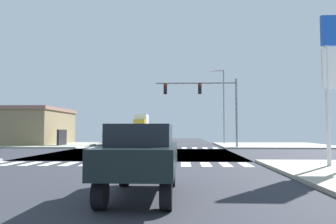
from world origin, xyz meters
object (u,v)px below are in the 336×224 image
(sedan_farside_1, at_px, (114,135))
(sedan_trailing_3, at_px, (135,134))
(suv_nearside_1, at_px, (155,132))
(box_truck_leading_1, at_px, (141,126))
(traffic_signal_mast, at_px, (205,96))
(pickup_crossing_1, at_px, (124,133))
(street_lamp, at_px, (222,100))
(bank_building, at_px, (4,126))
(sedan_queued_2, at_px, (142,153))

(sedan_farside_1, bearing_deg, sedan_trailing_3, -90.00)
(suv_nearside_1, relative_size, box_truck_leading_1, 0.64)
(traffic_signal_mast, relative_size, pickup_crossing_1, 1.54)
(street_lamp, xyz_separation_m, sedan_trailing_3, (-13.12, 13.22, -4.40))
(box_truck_leading_1, bearing_deg, bank_building, 61.44)
(suv_nearside_1, height_order, sedan_farside_1, suv_nearside_1)
(bank_building, bearing_deg, street_lamp, 6.49)
(box_truck_leading_1, bearing_deg, street_lamp, 121.27)
(bank_building, height_order, sedan_trailing_3, bank_building)
(traffic_signal_mast, height_order, street_lamp, street_lamp)
(bank_building, relative_size, box_truck_leading_1, 2.22)
(sedan_trailing_3, bearing_deg, box_truck_leading_1, -90.00)
(pickup_crossing_1, bearing_deg, traffic_signal_mast, 128.59)
(street_lamp, xyz_separation_m, sedan_farside_1, (-13.12, -3.13, -4.40))
(sedan_farside_1, bearing_deg, suv_nearside_1, -97.81)
(sedan_farside_1, height_order, sedan_queued_2, same)
(traffic_signal_mast, relative_size, sedan_trailing_3, 1.83)
(pickup_crossing_1, relative_size, sedan_trailing_3, 1.19)
(suv_nearside_1, bearing_deg, box_truck_leading_1, -43.45)
(sedan_queued_2, bearing_deg, pickup_crossing_1, 101.38)
(traffic_signal_mast, height_order, sedan_queued_2, traffic_signal_mast)
(suv_nearside_1, relative_size, sedan_trailing_3, 1.07)
(suv_nearside_1, relative_size, sedan_queued_2, 1.07)
(suv_nearside_1, xyz_separation_m, sedan_farside_1, (-3.00, -21.89, -0.28))
(bank_building, xyz_separation_m, sedan_trailing_3, (13.40, 16.24, -1.06))
(sedan_farside_1, bearing_deg, sedan_queued_2, 103.81)
(suv_nearside_1, relative_size, sedan_farside_1, 1.07)
(traffic_signal_mast, height_order, box_truck_leading_1, traffic_signal_mast)
(street_lamp, relative_size, box_truck_leading_1, 1.31)
(sedan_queued_2, height_order, sedan_trailing_3, same)
(bank_building, xyz_separation_m, sedan_farside_1, (13.40, -0.11, -1.06))
(suv_nearside_1, bearing_deg, street_lamp, 118.34)
(pickup_crossing_1, xyz_separation_m, sedan_queued_2, (7.00, -34.79, -0.17))
(traffic_signal_mast, distance_m, sedan_trailing_3, 25.35)
(pickup_crossing_1, distance_m, sedan_queued_2, 35.49)
(sedan_farside_1, relative_size, pickup_crossing_1, 0.84)
(street_lamp, bearing_deg, box_truck_leading_1, 121.27)
(traffic_signal_mast, bearing_deg, box_truck_leading_1, 108.14)
(traffic_signal_mast, xyz_separation_m, street_lamp, (2.88, 9.64, 0.54))
(box_truck_leading_1, bearing_deg, suv_nearside_1, 136.55)
(sedan_trailing_3, bearing_deg, suv_nearside_1, -118.42)
(sedan_farside_1, height_order, pickup_crossing_1, pickup_crossing_1)
(sedan_farside_1, distance_m, sedan_trailing_3, 16.34)
(bank_building, height_order, sedan_queued_2, bank_building)
(traffic_signal_mast, relative_size, suv_nearside_1, 1.71)
(street_lamp, distance_m, suv_nearside_1, 21.71)
(bank_building, xyz_separation_m, pickup_crossing_1, (13.40, 6.20, -0.89))
(bank_building, height_order, pickup_crossing_1, bank_building)
(traffic_signal_mast, bearing_deg, street_lamp, 73.37)
(sedan_queued_2, bearing_deg, sedan_farside_1, 103.81)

